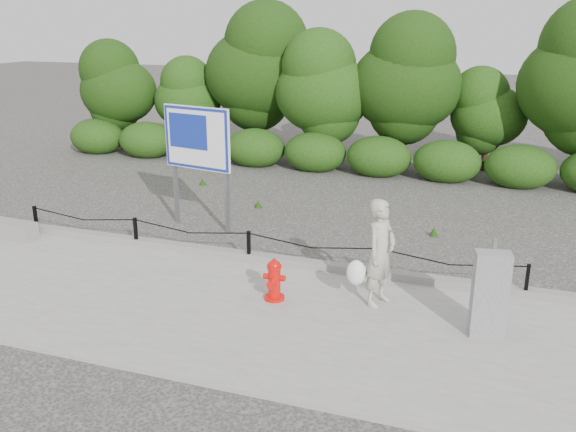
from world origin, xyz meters
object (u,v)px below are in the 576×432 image
Objects in this scene: concrete_block at (12,230)px; utility_cabinet at (490,294)px; pedestrian at (379,254)px; fire_hydrant at (274,280)px; advertising_sign at (197,144)px.

utility_cabinet is at bearing -6.40° from concrete_block.
pedestrian is 1.82m from utility_cabinet.
advertising_sign is (-2.91, 3.07, 1.51)m from fire_hydrant.
concrete_block is (-6.31, 0.99, -0.17)m from fire_hydrant.
advertising_sign is (-6.27, 3.17, 1.20)m from utility_cabinet.
pedestrian is at bearing -4.09° from concrete_block.
utility_cabinet is 0.52× the size of advertising_sign.
pedestrian reaches higher than utility_cabinet.
concrete_block is 9.74m from utility_cabinet.
pedestrian is 0.65× the size of advertising_sign.
fire_hydrant is 0.65× the size of concrete_block.
fire_hydrant is 0.41× the size of pedestrian.
pedestrian is (1.64, 0.42, 0.52)m from fire_hydrant.
advertising_sign reaches higher than concrete_block.
advertising_sign is at bearing 142.70° from utility_cabinet.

